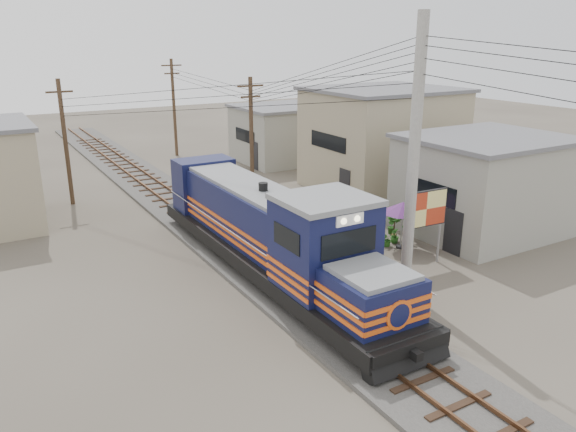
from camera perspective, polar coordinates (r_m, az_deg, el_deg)
ground at (r=20.05m, az=3.15°, el=-9.48°), size 120.00×120.00×0.00m
ballast at (r=28.22m, az=-8.09°, el=-1.16°), size 3.60×70.00×0.16m
track at (r=28.16m, az=-8.10°, el=-0.81°), size 1.15×70.00×0.12m
locomotive at (r=22.08m, az=-1.74°, el=-1.81°), size 3.01×16.40×4.06m
utility_pole_main at (r=20.05m, az=12.62°, el=5.34°), size 0.40×0.40×10.00m
wooden_pole_mid at (r=32.67m, az=-3.74°, el=8.12°), size 1.60×0.24×7.00m
wooden_pole_far at (r=45.55m, az=-11.51°, el=10.91°), size 1.60×0.24×7.50m
wooden_pole_left at (r=33.61m, az=-21.70°, el=7.17°), size 1.60×0.24×7.00m
power_lines at (r=25.30m, az=-7.79°, el=14.01°), size 9.65×19.00×3.30m
shophouse_front at (r=28.67m, az=19.36°, el=3.05°), size 7.35×6.30×4.70m
shophouse_mid at (r=35.46m, az=9.51°, el=7.76°), size 8.40×7.35×6.20m
shophouse_back at (r=42.91m, az=-0.74°, el=8.38°), size 6.30×6.30×4.20m
billboard at (r=23.49m, az=13.80°, el=0.50°), size 2.11×0.23×3.25m
market_umbrella at (r=25.41m, az=11.59°, el=0.83°), size 2.24×2.24×2.17m
vendor at (r=28.53m, az=8.64°, el=0.41°), size 0.64×0.57×1.47m
plant_nursery at (r=26.48m, az=7.71°, el=-1.60°), size 3.46×3.21×1.13m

